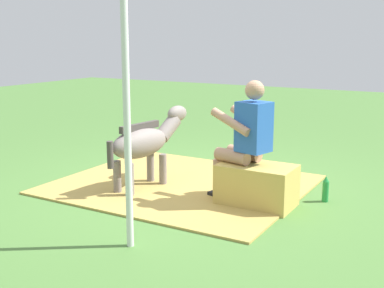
# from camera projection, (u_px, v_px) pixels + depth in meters

# --- Properties ---
(ground_plane) EXTENTS (24.00, 24.00, 0.00)m
(ground_plane) POSITION_uv_depth(u_px,v_px,m) (190.00, 187.00, 5.93)
(ground_plane) COLOR #4C7A38
(hay_patch) EXTENTS (2.83, 2.44, 0.02)m
(hay_patch) POSITION_uv_depth(u_px,v_px,m) (181.00, 184.00, 6.00)
(hay_patch) COLOR tan
(hay_patch) RESTS_ON ground
(hay_bale) EXTENTS (0.79, 0.49, 0.44)m
(hay_bale) POSITION_uv_depth(u_px,v_px,m) (257.00, 185.00, 5.25)
(hay_bale) COLOR tan
(hay_bale) RESTS_ON ground
(person_seated) EXTENTS (0.71, 0.52, 1.32)m
(person_seated) POSITION_uv_depth(u_px,v_px,m) (245.00, 137.00, 5.25)
(person_seated) COLOR tan
(person_seated) RESTS_ON ground
(pony_standing) EXTENTS (0.43, 1.34, 0.92)m
(pony_standing) POSITION_uv_depth(u_px,v_px,m) (145.00, 142.00, 5.79)
(pony_standing) COLOR slate
(pony_standing) RESTS_ON ground
(soda_bottle) EXTENTS (0.07, 0.07, 0.29)m
(soda_bottle) POSITION_uv_depth(u_px,v_px,m) (326.00, 189.00, 5.38)
(soda_bottle) COLOR #268C3F
(soda_bottle) RESTS_ON ground
(tent_pole_left) EXTENTS (0.06, 0.06, 2.34)m
(tent_pole_left) POSITION_uv_depth(u_px,v_px,m) (127.00, 111.00, 4.02)
(tent_pole_left) COLOR silver
(tent_pole_left) RESTS_ON ground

